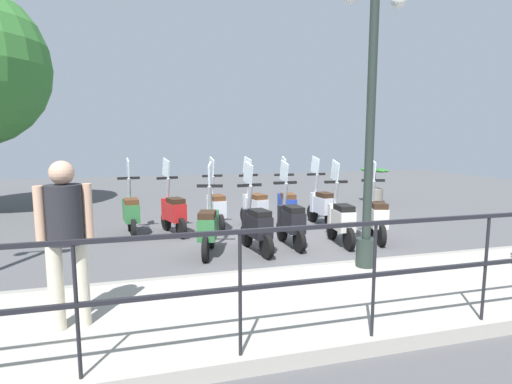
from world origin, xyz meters
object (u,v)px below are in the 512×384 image
object	(u,v)px
scooter_near_1	(341,219)
scooter_near_3	(256,225)
scooter_far_0	(322,204)
scooter_far_5	(131,211)
scooter_far_4	(173,211)
scooter_near_0	(376,216)
potted_palm	(374,189)
scooter_near_2	(291,220)
scooter_far_2	(254,206)
scooter_far_3	(216,207)
lamp_post_near	(370,137)
scooter_far_1	(287,205)
pedestrian_distant	(65,232)
scooter_near_4	(208,226)

from	to	relation	value
scooter_near_1	scooter_near_3	size ratio (longest dim) A/B	1.00
scooter_far_0	scooter_far_5	distance (m)	4.07
scooter_far_4	scooter_far_5	bearing A→B (deg)	61.58
scooter_near_0	potted_palm	bearing A→B (deg)	-14.61
scooter_near_2	scooter_far_2	size ratio (longest dim) A/B	1.00
scooter_near_3	scooter_far_3	size ratio (longest dim) A/B	1.00
lamp_post_near	scooter_far_5	xyz separation A→B (m)	(3.43, 3.26, -1.48)
scooter_near_1	scooter_far_4	xyz separation A→B (m)	(1.62, 2.90, 0.00)
scooter_near_2	scooter_far_4	world-z (taller)	same
scooter_near_3	scooter_far_0	distance (m)	2.58
potted_palm	scooter_far_0	xyz separation A→B (m)	(-2.42, 2.80, 0.04)
scooter_near_2	scooter_far_2	world-z (taller)	same
scooter_near_0	scooter_far_3	world-z (taller)	same
scooter_far_1	scooter_far_4	bearing A→B (deg)	97.19
lamp_post_near	scooter_near_0	xyz separation A→B (m)	(1.71, -1.23, -1.48)
scooter_far_5	scooter_near_3	bearing A→B (deg)	-138.19
lamp_post_near	scooter_far_0	distance (m)	3.64
lamp_post_near	scooter_far_3	distance (m)	4.07
scooter_far_0	scooter_far_4	distance (m)	3.25
scooter_near_2	scooter_far_4	distance (m)	2.48
lamp_post_near	scooter_far_1	bearing A→B (deg)	-0.16
scooter_far_2	scooter_far_0	bearing A→B (deg)	-109.38
scooter_far_0	scooter_far_5	xyz separation A→B (m)	(0.20, 4.07, 0.00)
scooter_near_3	scooter_far_0	bearing A→B (deg)	-59.28
pedestrian_distant	scooter_far_1	bearing A→B (deg)	127.08
scooter_near_1	scooter_far_2	distance (m)	2.09
scooter_near_3	scooter_far_4	world-z (taller)	same
scooter_near_4	scooter_near_2	bearing A→B (deg)	-69.96
scooter_near_1	scooter_far_1	size ratio (longest dim) A/B	1.00
scooter_near_1	scooter_far_5	distance (m)	4.12
potted_palm	scooter_far_5	size ratio (longest dim) A/B	0.69
potted_palm	scooter_near_3	world-z (taller)	scooter_near_3
scooter_near_4	scooter_near_3	bearing A→B (deg)	-80.44
scooter_near_1	scooter_near_3	world-z (taller)	same
scooter_near_3	scooter_far_4	distance (m)	2.13
scooter_near_2	scooter_far_2	distance (m)	1.64
pedestrian_distant	scooter_near_0	world-z (taller)	pedestrian_distant
scooter_near_1	scooter_near_3	xyz separation A→B (m)	(-0.08, 1.62, 0.00)
scooter_near_3	scooter_far_0	world-z (taller)	same
pedestrian_distant	scooter_far_2	world-z (taller)	pedestrian_distant
scooter_near_2	scooter_near_3	world-z (taller)	same
lamp_post_near	scooter_near_0	distance (m)	2.57
lamp_post_near	scooter_far_4	size ratio (longest dim) A/B	2.66
scooter_far_0	scooter_far_3	world-z (taller)	same
scooter_far_2	pedestrian_distant	bearing A→B (deg)	131.88
scooter_far_4	scooter_near_3	bearing A→B (deg)	-160.92
pedestrian_distant	scooter_far_4	size ratio (longest dim) A/B	1.03
pedestrian_distant	scooter_near_1	bearing A→B (deg)	109.94
lamp_post_near	scooter_near_4	world-z (taller)	lamp_post_near
scooter_far_0	scooter_far_1	world-z (taller)	same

